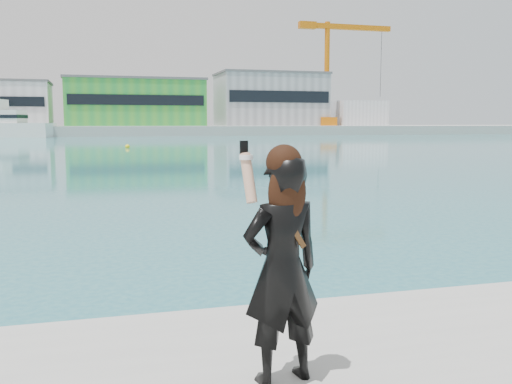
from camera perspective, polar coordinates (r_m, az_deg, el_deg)
far_quay at (r=134.60m, az=-15.42°, el=5.97°), size 320.00×40.00×2.00m
warehouse_green at (r=132.93m, az=-12.02°, el=8.76°), size 30.60×16.36×10.50m
warehouse_grey_right at (r=138.77m, az=1.45°, el=9.24°), size 25.50×15.35×12.50m
ancillary_shed at (r=144.86m, az=10.11°, el=7.75°), size 12.00×10.00×6.00m
dock_crane at (r=138.12m, az=7.57°, el=12.02°), size 23.00×4.00×24.00m
flagpole_right at (r=127.69m, az=-5.41°, el=8.64°), size 1.28×0.16×8.00m
buoy_near at (r=62.70m, az=-12.73°, el=4.31°), size 0.50×0.50×0.50m
woman at (r=4.15m, az=2.63°, el=-7.04°), size 0.67×0.49×1.77m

